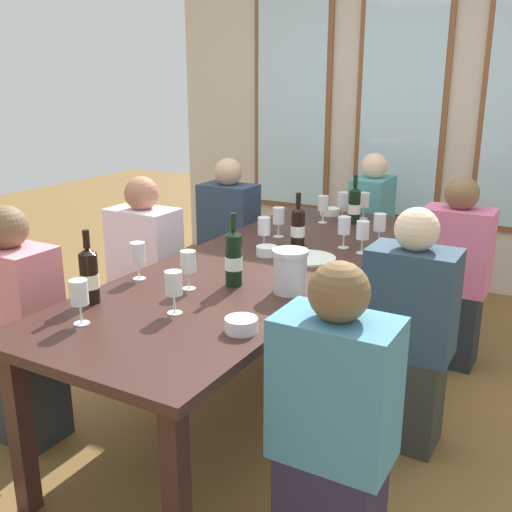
% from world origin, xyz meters
% --- Properties ---
extents(ground_plane, '(12.00, 12.00, 0.00)m').
position_xyz_m(ground_plane, '(0.00, 0.00, 0.00)').
color(ground_plane, brown).
extents(back_wall_with_windows, '(4.12, 0.10, 2.90)m').
position_xyz_m(back_wall_with_windows, '(0.00, 2.28, 1.45)').
color(back_wall_with_windows, beige).
rests_on(back_wall_with_windows, ground).
extents(dining_table, '(0.92, 2.64, 0.74)m').
position_xyz_m(dining_table, '(0.00, 0.00, 0.67)').
color(dining_table, '#38201A').
rests_on(dining_table, ground).
extents(white_plate_0, '(0.28, 0.28, 0.01)m').
position_xyz_m(white_plate_0, '(0.18, 0.17, 0.74)').
color(white_plate_0, white).
rests_on(white_plate_0, dining_table).
extents(metal_pitcher, '(0.16, 0.16, 0.19)m').
position_xyz_m(metal_pitcher, '(0.31, -0.32, 0.84)').
color(metal_pitcher, silver).
rests_on(metal_pitcher, dining_table).
extents(wine_bottle_0, '(0.08, 0.08, 0.31)m').
position_xyz_m(wine_bottle_0, '(0.10, 1.01, 0.86)').
color(wine_bottle_0, black).
rests_on(wine_bottle_0, dining_table).
extents(wine_bottle_1, '(0.08, 0.08, 0.33)m').
position_xyz_m(wine_bottle_1, '(0.05, -0.36, 0.87)').
color(wine_bottle_1, black).
rests_on(wine_bottle_1, dining_table).
extents(wine_bottle_2, '(0.08, 0.08, 0.31)m').
position_xyz_m(wine_bottle_2, '(-0.35, -0.83, 0.86)').
color(wine_bottle_2, black).
rests_on(wine_bottle_2, dining_table).
extents(wine_bottle_3, '(0.08, 0.08, 0.30)m').
position_xyz_m(wine_bottle_3, '(0.03, 0.34, 0.85)').
color(wine_bottle_3, black).
rests_on(wine_bottle_3, dining_table).
extents(tasting_bowl_0, '(0.13, 0.13, 0.04)m').
position_xyz_m(tasting_bowl_0, '(-0.12, 1.17, 0.76)').
color(tasting_bowl_0, white).
rests_on(tasting_bowl_0, dining_table).
extents(tasting_bowl_1, '(0.12, 0.12, 0.05)m').
position_xyz_m(tasting_bowl_1, '(0.34, -0.78, 0.77)').
color(tasting_bowl_1, white).
rests_on(tasting_bowl_1, dining_table).
extents(tasting_bowl_2, '(0.11, 0.11, 0.05)m').
position_xyz_m(tasting_bowl_2, '(-0.04, 0.12, 0.76)').
color(tasting_bowl_2, white).
rests_on(tasting_bowl_2, dining_table).
extents(wine_glass_0, '(0.07, 0.07, 0.17)m').
position_xyz_m(wine_glass_0, '(-0.11, 0.22, 0.86)').
color(wine_glass_0, white).
rests_on(wine_glass_0, dining_table).
extents(wine_glass_1, '(0.07, 0.07, 0.17)m').
position_xyz_m(wine_glass_1, '(-0.37, -0.51, 0.86)').
color(wine_glass_1, white).
rests_on(wine_glass_1, dining_table).
extents(wine_glass_2, '(0.07, 0.07, 0.17)m').
position_xyz_m(wine_glass_2, '(0.11, 1.16, 0.86)').
color(wine_glass_2, white).
rests_on(wine_glass_2, dining_table).
extents(wine_glass_3, '(0.07, 0.07, 0.17)m').
position_xyz_m(wine_glass_3, '(0.38, 0.40, 0.86)').
color(wine_glass_3, white).
rests_on(wine_glass_3, dining_table).
extents(wine_glass_4, '(0.07, 0.07, 0.17)m').
position_xyz_m(wine_glass_4, '(-0.22, -1.02, 0.86)').
color(wine_glass_4, white).
rests_on(wine_glass_4, dining_table).
extents(wine_glass_5, '(0.07, 0.07, 0.17)m').
position_xyz_m(wine_glass_5, '(-0.09, -0.50, 0.86)').
color(wine_glass_5, white).
rests_on(wine_glass_5, dining_table).
extents(wine_glass_6, '(0.07, 0.07, 0.17)m').
position_xyz_m(wine_glass_6, '(0.40, 0.61, 0.86)').
color(wine_glass_6, white).
rests_on(wine_glass_6, dining_table).
extents(wine_glass_7, '(0.07, 0.07, 0.17)m').
position_xyz_m(wine_glass_7, '(-0.08, 0.93, 0.86)').
color(wine_glass_7, white).
rests_on(wine_glass_7, dining_table).
extents(wine_glass_8, '(0.07, 0.07, 0.17)m').
position_xyz_m(wine_glass_8, '(-0.16, 0.48, 0.86)').
color(wine_glass_8, white).
rests_on(wine_glass_8, dining_table).
extents(wine_glass_9, '(0.07, 0.07, 0.17)m').
position_xyz_m(wine_glass_9, '(-0.01, 1.11, 0.86)').
color(wine_glass_9, white).
rests_on(wine_glass_9, dining_table).
extents(wine_glass_10, '(0.07, 0.07, 0.17)m').
position_xyz_m(wine_glass_10, '(0.26, 0.45, 0.86)').
color(wine_glass_10, white).
rests_on(wine_glass_10, dining_table).
extents(wine_glass_11, '(0.07, 0.07, 0.17)m').
position_xyz_m(wine_glass_11, '(0.03, -0.76, 0.86)').
color(wine_glass_11, white).
rests_on(wine_glass_11, dining_table).
extents(seated_person_0, '(0.38, 0.24, 1.11)m').
position_xyz_m(seated_person_0, '(-0.77, 0.01, 0.53)').
color(seated_person_0, '#26353D').
rests_on(seated_person_0, ground).
extents(seated_person_1, '(0.38, 0.24, 1.11)m').
position_xyz_m(seated_person_1, '(0.77, -0.05, 0.53)').
color(seated_person_1, '#31322B').
rests_on(seated_person_1, ground).
extents(seated_person_2, '(0.38, 0.24, 1.11)m').
position_xyz_m(seated_person_2, '(-0.77, 0.91, 0.53)').
color(seated_person_2, '#262344').
rests_on(seated_person_2, ground).
extents(seated_person_3, '(0.38, 0.24, 1.11)m').
position_xyz_m(seated_person_3, '(0.77, 0.89, 0.53)').
color(seated_person_3, '#22282D').
rests_on(seated_person_3, ground).
extents(seated_person_4, '(0.38, 0.24, 1.11)m').
position_xyz_m(seated_person_4, '(-0.77, -0.88, 0.53)').
color(seated_person_4, '#282D2D').
rests_on(seated_person_4, ground).
extents(seated_person_5, '(0.38, 0.24, 1.11)m').
position_xyz_m(seated_person_5, '(0.77, -0.92, 0.53)').
color(seated_person_5, '#2C243E').
rests_on(seated_person_5, ground).
extents(seated_person_6, '(0.24, 0.38, 1.11)m').
position_xyz_m(seated_person_6, '(0.00, 1.67, 0.53)').
color(seated_person_6, '#32333E').
rests_on(seated_person_6, ground).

